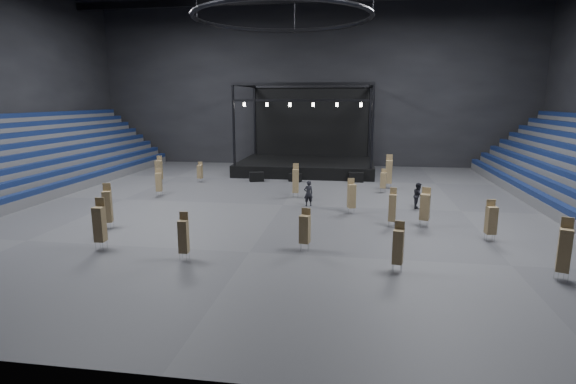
# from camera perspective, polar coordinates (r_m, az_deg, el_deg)

# --- Properties ---
(floor) EXTENTS (50.00, 50.00, 0.00)m
(floor) POSITION_cam_1_polar(r_m,az_deg,el_deg) (32.87, -0.65, -1.66)
(floor) COLOR #424244
(floor) RESTS_ON ground
(wall_back) EXTENTS (50.00, 0.20, 18.00)m
(wall_back) POSITION_cam_1_polar(r_m,az_deg,el_deg) (52.83, 3.11, 13.20)
(wall_back) COLOR black
(wall_back) RESTS_ON ground
(wall_front) EXTENTS (50.00, 0.20, 18.00)m
(wall_front) POSITION_cam_1_polar(r_m,az_deg,el_deg) (11.85, -18.29, 18.00)
(wall_front) COLOR black
(wall_front) RESTS_ON ground
(bleachers_left) EXTENTS (7.20, 40.00, 6.40)m
(bleachers_left) POSITION_cam_1_polar(r_m,az_deg,el_deg) (42.68, -32.71, 1.94)
(bleachers_left) COLOR #4E4E51
(bleachers_left) RESTS_ON floor
(stage) EXTENTS (14.00, 10.00, 9.20)m
(stage) POSITION_cam_1_polar(r_m,az_deg,el_deg) (48.47, 2.45, 4.40)
(stage) COLOR black
(stage) RESTS_ON floor
(truss_ring) EXTENTS (12.30, 12.30, 5.15)m
(truss_ring) POSITION_cam_1_polar(r_m,az_deg,el_deg) (32.44, -0.71, 21.30)
(truss_ring) COLOR black
(truss_ring) RESTS_ON ceiling
(flight_case_left) EXTENTS (1.48, 1.09, 0.89)m
(flight_case_left) POSITION_cam_1_polar(r_m,az_deg,el_deg) (42.35, -4.01, 1.95)
(flight_case_left) COLOR black
(flight_case_left) RESTS_ON floor
(flight_case_mid) EXTENTS (1.25, 0.82, 0.77)m
(flight_case_mid) POSITION_cam_1_polar(r_m,az_deg,el_deg) (42.19, 0.91, 1.85)
(flight_case_mid) COLOR black
(flight_case_mid) RESTS_ON floor
(flight_case_right) EXTENTS (1.42, 0.80, 0.91)m
(flight_case_right) POSITION_cam_1_polar(r_m,az_deg,el_deg) (42.37, 8.62, 1.86)
(flight_case_right) COLOR black
(flight_case_right) RESTS_ON floor
(chair_stack_0) EXTENTS (0.56, 0.56, 2.56)m
(chair_stack_0) POSITION_cam_1_polar(r_m,az_deg,el_deg) (42.52, -16.08, 2.77)
(chair_stack_0) COLOR silver
(chair_stack_0) RESTS_ON floor
(chair_stack_1) EXTENTS (0.47, 0.47, 2.34)m
(chair_stack_1) POSITION_cam_1_polar(r_m,az_deg,el_deg) (22.10, -13.12, -5.42)
(chair_stack_1) COLOR silver
(chair_stack_1) RESTS_ON floor
(chair_stack_2) EXTENTS (0.57, 0.57, 2.21)m
(chair_stack_2) POSITION_cam_1_polar(r_m,az_deg,el_deg) (37.20, -16.09, 1.28)
(chair_stack_2) COLOR silver
(chair_stack_2) RESTS_ON floor
(chair_stack_3) EXTENTS (0.48, 0.48, 2.39)m
(chair_stack_3) POSITION_cam_1_polar(r_m,az_deg,el_deg) (27.78, 13.12, -1.88)
(chair_stack_3) COLOR silver
(chair_stack_3) RESTS_ON floor
(chair_stack_4) EXTENTS (0.53, 0.53, 1.96)m
(chair_stack_4) POSITION_cam_1_polar(r_m,az_deg,el_deg) (37.96, 12.02, 1.51)
(chair_stack_4) COLOR silver
(chair_stack_4) RESTS_ON floor
(chair_stack_5) EXTENTS (0.67, 0.67, 2.41)m
(chair_stack_5) POSITION_cam_1_polar(r_m,az_deg,el_deg) (28.23, 17.00, -1.74)
(chair_stack_5) COLOR silver
(chair_stack_5) RESTS_ON floor
(chair_stack_6) EXTENTS (0.58, 0.58, 2.94)m
(chair_stack_6) POSITION_cam_1_polar(r_m,az_deg,el_deg) (39.68, 12.69, 2.58)
(chair_stack_6) COLOR silver
(chair_stack_6) RESTS_ON floor
(chair_stack_7) EXTENTS (0.60, 0.60, 2.73)m
(chair_stack_7) POSITION_cam_1_polar(r_m,az_deg,el_deg) (28.73, -21.94, -1.64)
(chair_stack_7) COLOR silver
(chair_stack_7) RESTS_ON floor
(chair_stack_8) EXTENTS (0.64, 0.64, 2.74)m
(chair_stack_8) POSITION_cam_1_polar(r_m,az_deg,el_deg) (22.34, 31.68, -6.19)
(chair_stack_8) COLOR silver
(chair_stack_8) RESTS_ON floor
(chair_stack_9) EXTENTS (0.57, 0.57, 2.19)m
(chair_stack_9) POSITION_cam_1_polar(r_m,az_deg,el_deg) (22.85, 2.15, -4.64)
(chair_stack_9) COLOR silver
(chair_stack_9) RESTS_ON floor
(chair_stack_10) EXTENTS (0.49, 0.49, 2.68)m
(chair_stack_10) POSITION_cam_1_polar(r_m,az_deg,el_deg) (35.18, 0.97, 1.49)
(chair_stack_10) COLOR silver
(chair_stack_10) RESTS_ON floor
(chair_stack_11) EXTENTS (0.54, 0.54, 2.30)m
(chair_stack_11) POSITION_cam_1_polar(r_m,az_deg,el_deg) (20.68, 13.82, -6.67)
(chair_stack_11) COLOR silver
(chair_stack_11) RESTS_ON floor
(chair_stack_12) EXTENTS (0.57, 0.57, 2.28)m
(chair_stack_12) POSITION_cam_1_polar(r_m,az_deg,el_deg) (26.67, 24.38, -3.20)
(chair_stack_12) COLOR silver
(chair_stack_12) RESTS_ON floor
(chair_stack_13) EXTENTS (0.62, 0.62, 2.39)m
(chair_stack_13) POSITION_cam_1_polar(r_m,az_deg,el_deg) (30.49, 8.08, -0.43)
(chair_stack_13) COLOR silver
(chair_stack_13) RESTS_ON floor
(chair_stack_14) EXTENTS (0.46, 0.46, 1.89)m
(chair_stack_14) POSITION_cam_1_polar(r_m,az_deg,el_deg) (42.60, -11.13, 2.58)
(chair_stack_14) COLOR silver
(chair_stack_14) RESTS_ON floor
(chair_stack_15) EXTENTS (0.53, 0.53, 2.68)m
(chair_stack_15) POSITION_cam_1_polar(r_m,az_deg,el_deg) (24.91, -22.81, -3.68)
(chair_stack_15) COLOR silver
(chair_stack_15) RESTS_ON floor
(man_center) EXTENTS (0.80, 0.68, 1.86)m
(man_center) POSITION_cam_1_polar(r_m,az_deg,el_deg) (32.41, 2.61, -0.17)
(man_center) COLOR black
(man_center) RESTS_ON floor
(crew_member) EXTENTS (0.76, 0.94, 1.83)m
(crew_member) POSITION_cam_1_polar(r_m,az_deg,el_deg) (33.02, 16.22, -0.44)
(crew_member) COLOR black
(crew_member) RESTS_ON floor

